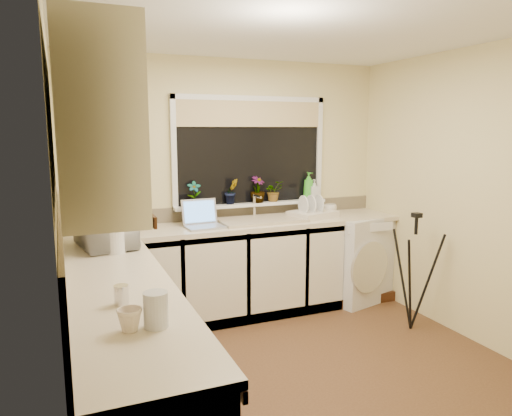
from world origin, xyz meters
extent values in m
plane|color=brown|center=(0.00, 0.00, 0.00)|extent=(3.20, 3.20, 0.00)
plane|color=white|center=(0.00, 0.00, 2.45)|extent=(3.20, 3.20, 0.00)
plane|color=beige|center=(0.00, 1.50, 1.23)|extent=(3.20, 0.00, 3.20)
plane|color=beige|center=(0.00, -1.50, 1.23)|extent=(3.20, 0.00, 3.20)
plane|color=beige|center=(-1.60, 0.00, 1.23)|extent=(0.00, 3.00, 3.00)
plane|color=beige|center=(1.60, 0.00, 1.23)|extent=(0.00, 3.00, 3.00)
cube|color=silver|center=(-0.33, 1.20, 0.43)|extent=(2.55, 0.60, 0.86)
cube|color=silver|center=(-1.30, -0.30, 0.43)|extent=(0.54, 2.40, 0.86)
cube|color=beige|center=(0.00, 1.20, 0.88)|extent=(3.20, 0.60, 0.04)
cube|color=beige|center=(-1.30, -0.30, 0.88)|extent=(0.60, 2.40, 0.04)
cube|color=silver|center=(-1.44, -0.45, 1.80)|extent=(0.28, 1.90, 0.70)
cube|color=beige|center=(-1.59, -0.30, 1.12)|extent=(0.02, 2.40, 0.45)
cube|color=beige|center=(0.00, 1.49, 0.97)|extent=(3.20, 0.02, 0.14)
cube|color=black|center=(0.20, 1.49, 1.55)|extent=(1.50, 0.02, 1.00)
cube|color=tan|center=(0.20, 1.46, 1.92)|extent=(1.50, 0.02, 0.25)
cube|color=white|center=(0.20, 1.43, 1.04)|extent=(1.60, 0.14, 0.03)
cube|color=tan|center=(0.20, 1.20, 0.91)|extent=(0.82, 0.46, 0.03)
cylinder|color=silver|center=(0.20, 1.38, 1.02)|extent=(0.03, 0.03, 0.24)
cube|color=silver|center=(1.22, 1.16, 0.45)|extent=(0.77, 0.75, 0.89)
cube|color=#9F9FA6|center=(-0.39, 1.10, 0.91)|extent=(0.34, 0.26, 0.02)
cube|color=#518BDB|center=(-0.40, 1.25, 1.03)|extent=(0.33, 0.08, 0.23)
cylinder|color=white|center=(-1.23, 0.51, 0.99)|extent=(0.14, 0.14, 0.19)
cube|color=beige|center=(0.76, 1.19, 0.93)|extent=(0.51, 0.43, 0.07)
cylinder|color=silver|center=(-1.21, -0.91, 0.98)|extent=(0.11, 0.11, 0.16)
cylinder|color=silver|center=(-1.32, -0.57, 0.95)|extent=(0.07, 0.07, 0.10)
imported|color=white|center=(-1.27, 0.73, 1.05)|extent=(0.46, 0.60, 0.30)
imported|color=#999999|center=(-0.41, 1.39, 1.17)|extent=(0.14, 0.10, 0.24)
imported|color=#999999|center=(-0.02, 1.42, 1.18)|extent=(0.15, 0.13, 0.25)
imported|color=#999999|center=(0.25, 1.42, 1.18)|extent=(0.20, 0.20, 0.26)
imported|color=#999999|center=(0.43, 1.43, 1.16)|extent=(0.21, 0.19, 0.21)
imported|color=green|center=(0.84, 1.43, 1.19)|extent=(0.14, 0.14, 0.28)
imported|color=#999999|center=(0.89, 1.39, 1.15)|extent=(0.11, 0.11, 0.21)
imported|color=silver|center=(1.01, 1.27, 0.95)|extent=(0.15, 0.15, 0.11)
imported|color=beige|center=(-1.33, -0.91, 0.95)|extent=(0.13, 0.13, 0.10)
camera|label=1|loc=(-1.58, -2.97, 1.78)|focal=33.58mm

